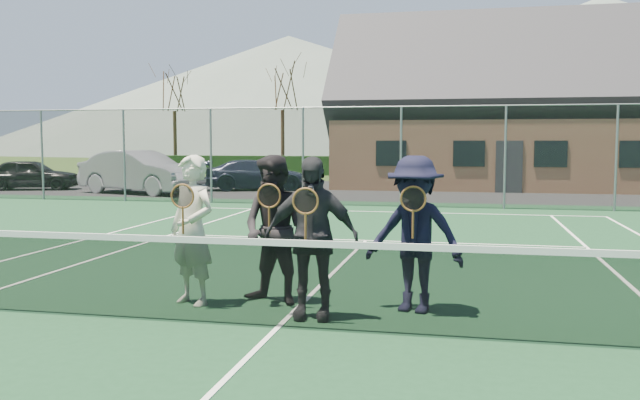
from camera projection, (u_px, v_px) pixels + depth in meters
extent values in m
plane|color=#2A4117|center=(416.00, 192.00, 26.60)|extent=(220.00, 220.00, 0.00)
cube|color=#14381E|center=(278.00, 329.00, 7.12)|extent=(30.00, 30.00, 0.02)
cube|color=black|center=(317.00, 190.00, 27.44)|extent=(40.00, 12.00, 0.01)
cube|color=black|center=(432.00, 166.00, 38.23)|extent=(40.00, 1.20, 1.10)
cone|color=#55665B|center=(289.00, 95.00, 104.10)|extent=(110.00, 110.00, 18.00)
cone|color=slate|center=(600.00, 76.00, 94.45)|extent=(120.00, 120.00, 22.00)
imported|color=black|center=(31.00, 174.00, 27.48)|extent=(3.98, 2.57, 1.26)
imported|color=#9C9EA5|center=(140.00, 172.00, 25.42)|extent=(5.23, 3.12, 1.63)
imported|color=#181C30|center=(257.00, 175.00, 27.23)|extent=(4.54, 2.86, 1.23)
cube|color=white|center=(395.00, 212.00, 18.69)|extent=(10.97, 0.06, 0.01)
cube|color=white|center=(366.00, 241.00, 13.35)|extent=(8.23, 0.06, 0.01)
cube|color=white|center=(278.00, 328.00, 7.12)|extent=(0.06, 12.80, 0.01)
cube|color=black|center=(277.00, 285.00, 7.08)|extent=(11.60, 0.02, 0.88)
cube|color=white|center=(277.00, 243.00, 7.04)|extent=(11.60, 0.03, 0.07)
cylinder|color=slate|center=(42.00, 155.00, 22.66)|extent=(0.07, 0.07, 3.00)
cylinder|color=slate|center=(124.00, 156.00, 22.03)|extent=(0.07, 0.07, 3.00)
cylinder|color=slate|center=(211.00, 156.00, 21.40)|extent=(0.07, 0.07, 3.00)
cylinder|color=slate|center=(303.00, 157.00, 20.77)|extent=(0.07, 0.07, 3.00)
cylinder|color=slate|center=(401.00, 157.00, 20.14)|extent=(0.07, 0.07, 3.00)
cylinder|color=slate|center=(505.00, 158.00, 19.50)|extent=(0.07, 0.07, 3.00)
cylinder|color=slate|center=(616.00, 158.00, 18.87)|extent=(0.07, 0.07, 3.00)
cube|color=black|center=(401.00, 157.00, 20.14)|extent=(30.00, 0.03, 3.00)
cylinder|color=slate|center=(401.00, 107.00, 20.01)|extent=(30.00, 0.04, 0.04)
cube|color=#9E6B4C|center=(515.00, 154.00, 29.53)|extent=(15.00, 8.00, 2.80)
pyramid|color=#2D2D33|center=(518.00, 56.00, 29.15)|extent=(15.60, 8.20, 4.10)
cube|color=#2D2D33|center=(509.00, 167.00, 25.75)|extent=(1.00, 0.06, 2.00)
cube|color=black|center=(391.00, 153.00, 26.66)|extent=(1.20, 0.06, 1.00)
cube|color=black|center=(469.00, 154.00, 26.02)|extent=(1.20, 0.06, 1.00)
cube|color=black|center=(551.00, 154.00, 25.39)|extent=(1.20, 0.06, 1.00)
cube|color=black|center=(636.00, 154.00, 24.76)|extent=(1.20, 0.06, 1.00)
cylinder|color=#362413|center=(175.00, 142.00, 42.46)|extent=(0.22, 0.22, 3.85)
cylinder|color=#3C2216|center=(283.00, 142.00, 40.98)|extent=(0.22, 0.22, 3.85)
cylinder|color=#332112|center=(468.00, 142.00, 38.66)|extent=(0.22, 0.22, 3.85)
imported|color=beige|center=(192.00, 230.00, 8.11)|extent=(0.77, 0.66, 1.80)
torus|color=brown|center=(182.00, 196.00, 7.80)|extent=(0.29, 0.02, 0.29)
cylinder|color=black|center=(182.00, 196.00, 7.80)|extent=(0.25, 0.00, 0.25)
cylinder|color=brown|center=(183.00, 220.00, 7.83)|extent=(0.03, 0.03, 0.32)
imported|color=black|center=(276.00, 230.00, 8.14)|extent=(1.03, 0.91, 1.80)
torus|color=brown|center=(269.00, 196.00, 7.84)|extent=(0.29, 0.02, 0.29)
cylinder|color=black|center=(269.00, 196.00, 7.84)|extent=(0.25, 0.00, 0.25)
cylinder|color=brown|center=(269.00, 220.00, 7.87)|extent=(0.03, 0.03, 0.32)
imported|color=#25262B|center=(311.00, 238.00, 7.46)|extent=(1.08, 0.50, 1.80)
torus|color=brown|center=(305.00, 201.00, 7.16)|extent=(0.29, 0.02, 0.29)
cylinder|color=black|center=(305.00, 201.00, 7.16)|extent=(0.25, 0.00, 0.25)
cylinder|color=brown|center=(305.00, 227.00, 7.19)|extent=(0.03, 0.03, 0.32)
imported|color=black|center=(415.00, 234.00, 7.75)|extent=(1.30, 0.95, 1.80)
torus|color=brown|center=(413.00, 199.00, 7.45)|extent=(0.29, 0.02, 0.29)
cylinder|color=black|center=(413.00, 199.00, 7.45)|extent=(0.25, 0.00, 0.25)
cylinder|color=brown|center=(413.00, 224.00, 7.47)|extent=(0.03, 0.03, 0.32)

